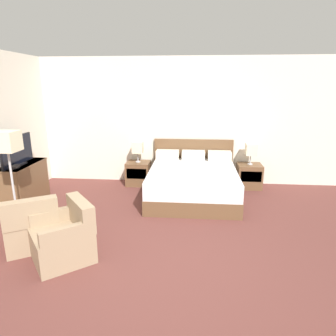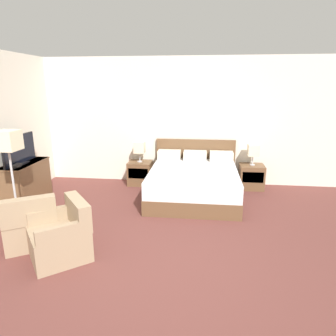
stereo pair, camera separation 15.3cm
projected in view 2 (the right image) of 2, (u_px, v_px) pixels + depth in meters
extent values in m
plane|color=brown|center=(160.00, 267.00, 3.70)|extent=(10.34, 10.34, 0.00)
cube|color=silver|center=(182.00, 122.00, 6.66)|extent=(7.38, 0.06, 2.78)
cube|color=brown|center=(193.00, 192.00, 5.92)|extent=(1.69, 1.93, 0.28)
cube|color=silver|center=(194.00, 177.00, 5.84)|extent=(1.67, 1.91, 0.31)
cube|color=brown|center=(195.00, 162.00, 6.77)|extent=(1.76, 0.05, 1.01)
cube|color=beige|center=(169.00, 155.00, 6.60)|extent=(0.50, 0.28, 0.20)
cube|color=beige|center=(195.00, 156.00, 6.53)|extent=(0.50, 0.28, 0.20)
cube|color=beige|center=(221.00, 156.00, 6.47)|extent=(0.50, 0.28, 0.20)
cube|color=brown|center=(140.00, 173.00, 6.76)|extent=(0.51, 0.46, 0.52)
cube|color=#473120|center=(138.00, 174.00, 6.53)|extent=(0.44, 0.01, 0.23)
cube|color=brown|center=(251.00, 177.00, 6.48)|extent=(0.51, 0.46, 0.52)
cube|color=#473120|center=(253.00, 177.00, 6.25)|extent=(0.44, 0.01, 0.23)
cylinder|color=#B7B7BC|center=(140.00, 161.00, 6.69)|extent=(0.11, 0.11, 0.02)
cylinder|color=#B7B7BC|center=(140.00, 157.00, 6.66)|extent=(0.02, 0.02, 0.19)
cube|color=beige|center=(139.00, 147.00, 6.60)|extent=(0.23, 0.23, 0.24)
cylinder|color=#B7B7BC|center=(252.00, 165.00, 6.41)|extent=(0.11, 0.11, 0.02)
cylinder|color=#B7B7BC|center=(253.00, 160.00, 6.38)|extent=(0.02, 0.02, 0.19)
cube|color=beige|center=(253.00, 150.00, 6.32)|extent=(0.23, 0.23, 0.24)
cube|color=brown|center=(26.00, 183.00, 5.67)|extent=(0.46, 1.03, 0.78)
cube|color=brown|center=(23.00, 163.00, 5.57)|extent=(0.48, 1.06, 0.02)
cube|color=black|center=(21.00, 163.00, 5.49)|extent=(0.18, 0.29, 0.02)
cube|color=black|center=(19.00, 149.00, 5.43)|extent=(0.04, 0.93, 0.53)
cube|color=black|center=(20.00, 149.00, 5.42)|extent=(0.01, 0.91, 0.50)
cube|color=#383333|center=(13.00, 167.00, 5.26)|extent=(0.24, 0.22, 0.03)
cube|color=#383333|center=(13.00, 165.00, 5.25)|extent=(0.27, 0.23, 0.03)
cube|color=#9E8466|center=(32.00, 229.00, 4.26)|extent=(0.93, 0.93, 0.40)
cube|color=#9E8466|center=(28.00, 211.00, 3.92)|extent=(0.66, 0.49, 0.36)
cube|color=#9E8466|center=(5.00, 214.00, 4.06)|extent=(0.40, 0.58, 0.18)
cube|color=#9E8466|center=(52.00, 207.00, 4.30)|extent=(0.40, 0.58, 0.18)
cube|color=#9E8466|center=(59.00, 243.00, 3.87)|extent=(0.96, 0.96, 0.40)
cube|color=#9E8466|center=(78.00, 212.00, 3.90)|extent=(0.55, 0.63, 0.36)
cube|color=#9E8466|center=(63.00, 232.00, 3.55)|extent=(0.54, 0.46, 0.18)
cube|color=#9E8466|center=(52.00, 215.00, 4.03)|extent=(0.54, 0.46, 0.18)
cylinder|color=#B7B7BC|center=(20.00, 227.00, 4.73)|extent=(0.28, 0.28, 0.02)
cylinder|color=#B7B7BC|center=(14.00, 190.00, 4.56)|extent=(0.03, 0.03, 1.23)
cube|color=beige|center=(7.00, 140.00, 4.36)|extent=(0.31, 0.31, 0.29)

